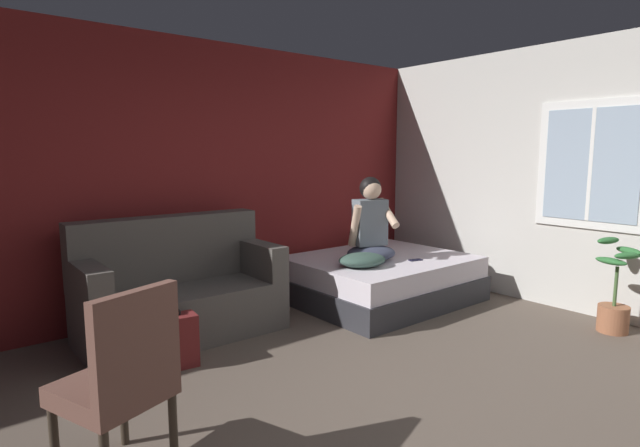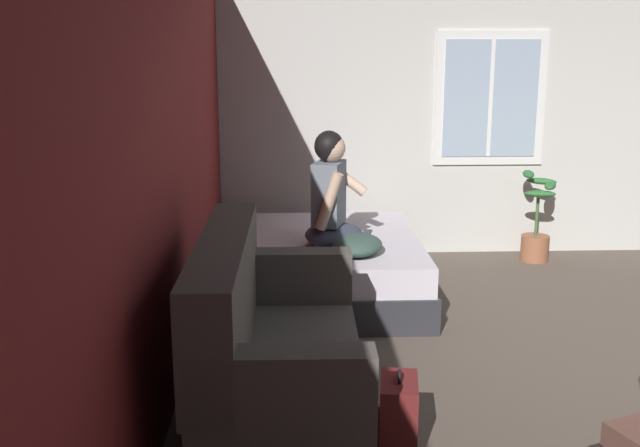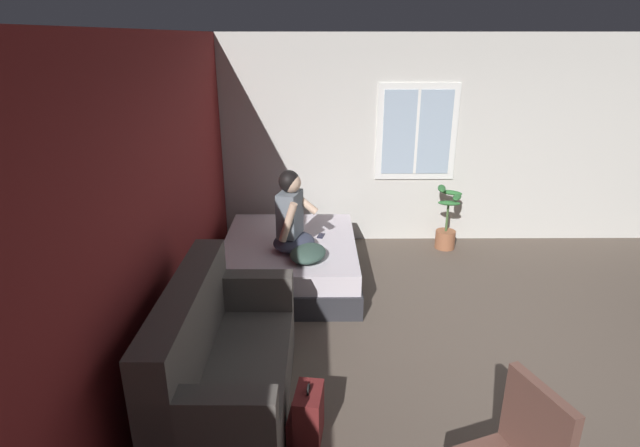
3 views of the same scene
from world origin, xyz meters
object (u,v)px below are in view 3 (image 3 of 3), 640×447
at_px(couch, 222,365).
at_px(backpack, 307,416).
at_px(potted_plant, 446,227).
at_px(person_seated, 292,218).
at_px(cell_phone, 321,236).
at_px(throw_pillow, 308,253).
at_px(bed, 290,261).

bearing_deg(couch, backpack, -115.92).
height_order(backpack, potted_plant, potted_plant).
distance_m(person_seated, cell_phone, 0.59).
distance_m(couch, cell_phone, 2.41).
bearing_deg(backpack, cell_phone, -2.64).
xyz_separation_m(person_seated, cell_phone, (0.36, -0.31, -0.35)).
bearing_deg(couch, throw_pillow, -20.20).
height_order(bed, throw_pillow, throw_pillow).
bearing_deg(person_seated, potted_plant, -60.59).
bearing_deg(cell_phone, person_seated, 61.57).
xyz_separation_m(couch, potted_plant, (3.05, -2.41, -0.09)).
bearing_deg(cell_phone, couch, 84.96).
bearing_deg(potted_plant, couch, 141.69).
bearing_deg(person_seated, throw_pillow, -148.54).
relative_size(bed, couch, 1.08).
height_order(throw_pillow, potted_plant, potted_plant).
bearing_deg(backpack, throw_pillow, 0.60).
relative_size(cell_phone, potted_plant, 0.17).
height_order(couch, cell_phone, couch).
xyz_separation_m(couch, throw_pillow, (1.65, -0.61, 0.16)).
height_order(person_seated, cell_phone, person_seated).
relative_size(backpack, cell_phone, 3.18).
distance_m(backpack, potted_plant, 3.80).
bearing_deg(backpack, potted_plant, -27.98).
distance_m(throw_pillow, cell_phone, 0.66).
height_order(cell_phone, potted_plant, potted_plant).
height_order(bed, cell_phone, cell_phone).
xyz_separation_m(person_seated, backpack, (-2.24, -0.19, -0.64)).
height_order(bed, potted_plant, potted_plant).
distance_m(cell_phone, potted_plant, 1.83).
distance_m(backpack, cell_phone, 2.61).
distance_m(couch, throw_pillow, 1.76).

